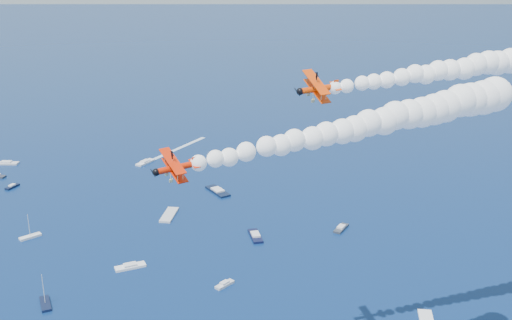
{
  "coord_description": "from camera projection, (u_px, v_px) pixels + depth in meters",
  "views": [
    {
      "loc": [
        5.94,
        -63.57,
        84.22
      ],
      "look_at": [
        10.75,
        27.59,
        52.73
      ],
      "focal_mm": 42.84,
      "sensor_mm": 36.0,
      "label": 1
    }
  ],
  "objects": [
    {
      "name": "smoke_trail_trail",
      "position": [
        362.0,
        125.0,
        94.68
      ],
      "size": [
        62.59,
        46.8,
        10.73
      ],
      "primitive_type": null,
      "rotation": [
        0.0,
        0.0,
        3.54
      ],
      "color": "white"
    },
    {
      "name": "smoke_trail_lead",
      "position": [
        469.0,
        66.0,
        113.9
      ],
      "size": [
        62.02,
        33.38,
        10.73
      ],
      "primitive_type": null,
      "rotation": [
        0.0,
        0.0,
        3.39
      ],
      "color": "white"
    },
    {
      "name": "biplane_trail",
      "position": [
        176.0,
        168.0,
        83.02
      ],
      "size": [
        8.86,
        9.95,
        6.24
      ],
      "primitive_type": null,
      "rotation": [
        -0.21,
        0.07,
        3.54
      ],
      "color": "red"
    },
    {
      "name": "boat_wakes",
      "position": [
        52.0,
        226.0,
        196.18
      ],
      "size": [
        100.65,
        183.41,
        0.04
      ],
      "color": "white",
      "rests_on": "ground"
    },
    {
      "name": "spectator_boats",
      "position": [
        211.0,
        240.0,
        186.23
      ],
      "size": [
        226.37,
        153.98,
        0.7
      ],
      "color": "white",
      "rests_on": "ground"
    },
    {
      "name": "biplane_lead",
      "position": [
        318.0,
        89.0,
        106.18
      ],
      "size": [
        9.92,
        11.7,
        8.32
      ],
      "primitive_type": null,
      "rotation": [
        -0.31,
        0.07,
        3.39
      ],
      "color": "#E63B04"
    }
  ]
}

